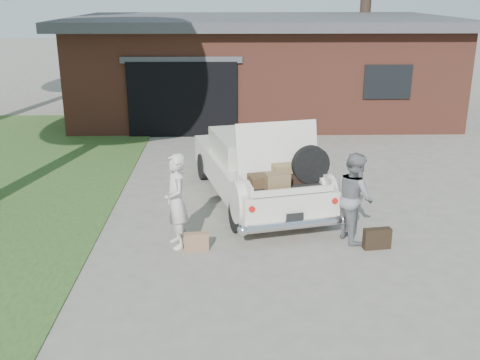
{
  "coord_description": "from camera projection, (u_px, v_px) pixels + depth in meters",
  "views": [
    {
      "loc": [
        -0.22,
        -8.35,
        4.13
      ],
      "look_at": [
        0.0,
        0.6,
        1.1
      ],
      "focal_mm": 42.0,
      "sensor_mm": 36.0,
      "label": 1
    }
  ],
  "objects": [
    {
      "name": "suitcase_left",
      "position": [
        196.0,
        242.0,
        9.34
      ],
      "size": [
        0.42,
        0.18,
        0.32
      ],
      "primitive_type": "cube",
      "rotation": [
        0.0,
        0.0,
        0.12
      ],
      "color": "#966D4C",
      "rests_on": "ground"
    },
    {
      "name": "woman_left",
      "position": [
        176.0,
        201.0,
        9.31
      ],
      "size": [
        0.56,
        0.68,
        1.62
      ],
      "primitive_type": "imported",
      "rotation": [
        0.0,
        0.0,
        -1.25
      ],
      "color": "beige",
      "rests_on": "ground"
    },
    {
      "name": "house",
      "position": [
        260.0,
        65.0,
        19.59
      ],
      "size": [
        12.8,
        7.8,
        3.3
      ],
      "color": "brown",
      "rests_on": "ground"
    },
    {
      "name": "suitcase_right",
      "position": [
        377.0,
        239.0,
        9.41
      ],
      "size": [
        0.48,
        0.21,
        0.36
      ],
      "primitive_type": "cube",
      "rotation": [
        0.0,
        0.0,
        0.14
      ],
      "color": "black",
      "rests_on": "ground"
    },
    {
      "name": "sedan",
      "position": [
        257.0,
        168.0,
        11.49
      ],
      "size": [
        2.81,
        4.93,
        1.91
      ],
      "rotation": [
        0.0,
        0.0,
        0.23
      ],
      "color": "beige",
      "rests_on": "ground"
    },
    {
      "name": "woman_right",
      "position": [
        354.0,
        197.0,
        9.59
      ],
      "size": [
        0.78,
        0.89,
        1.56
      ],
      "primitive_type": "imported",
      "rotation": [
        0.0,
        0.0,
        1.85
      ],
      "color": "slate",
      "rests_on": "ground"
    },
    {
      "name": "ground",
      "position": [
        241.0,
        255.0,
        9.23
      ],
      "size": [
        90.0,
        90.0,
        0.0
      ],
      "primitive_type": "plane",
      "color": "gray",
      "rests_on": "ground"
    }
  ]
}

